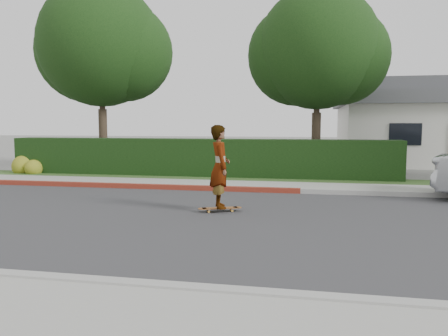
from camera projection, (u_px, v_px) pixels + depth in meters
The scene contains 15 objects.
ground at pixel (249, 222), 9.24m from camera, with size 120.00×120.00×0.00m, color slate.
road at pixel (249, 222), 9.24m from camera, with size 60.00×8.00×0.01m, color #2D2D30.
curb_near at pixel (203, 292), 5.23m from camera, with size 60.00×0.20×0.15m, color #9E9E99.
sidewalk_near at pixel (181, 328), 4.35m from camera, with size 60.00×1.60×0.12m, color gray.
curb_far at pixel (267, 190), 13.24m from camera, with size 60.00×0.20×0.15m, color #9E9E99.
curb_red_section at pixel (113, 186), 14.18m from camera, with size 12.00×0.21×0.15m, color maroon.
sidewalk_far at pixel (270, 186), 14.12m from camera, with size 60.00×1.60×0.12m, color gray.
planting_strip at pixel (274, 180), 15.68m from camera, with size 60.00×1.60×0.10m, color #2D4C1E.
hedge at pixel (197, 158), 16.76m from camera, with size 15.00×1.00×1.50m, color black.
flowering_shrub at pixel (27, 167), 17.68m from camera, with size 1.40×1.00×0.90m.
tree_left at pixel (102, 49), 18.61m from camera, with size 5.99×5.21×8.00m.
tree_center at pixel (317, 53), 17.43m from camera, with size 5.66×4.84×7.44m.
house at pixel (439, 123), 23.13m from camera, with size 10.60×8.60×4.30m.
skateboard at pixel (220, 208), 10.31m from camera, with size 1.04×0.58×0.10m.
skateboarder at pixel (220, 167), 10.21m from camera, with size 0.71×0.47×1.95m, color white.
Camera 1 is at (1.21, -9.01, 2.09)m, focal length 35.00 mm.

